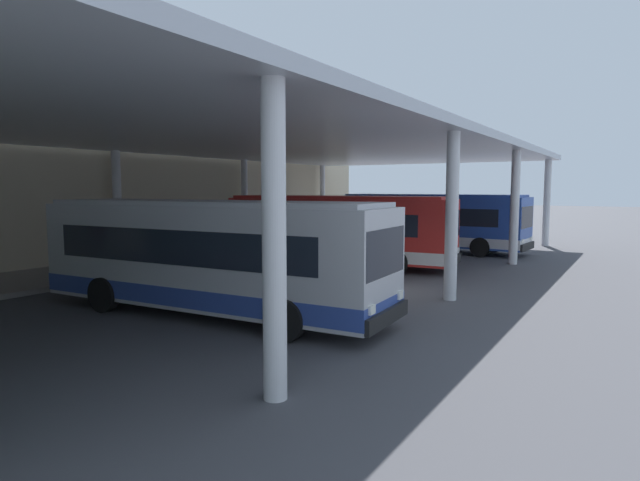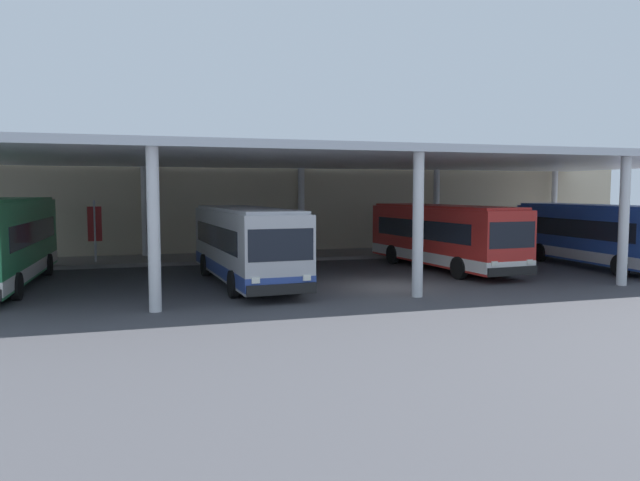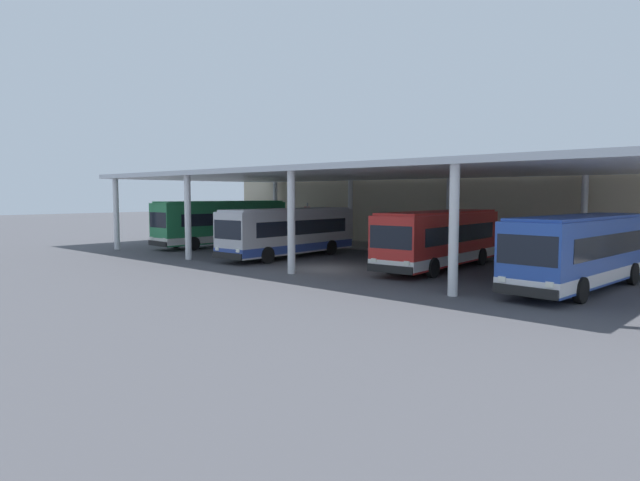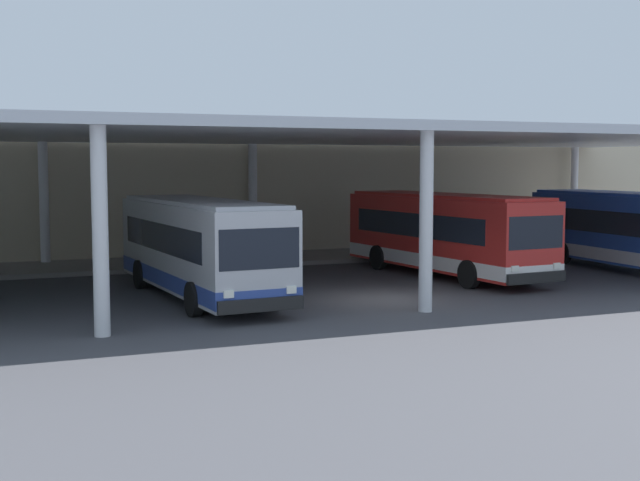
{
  "view_description": "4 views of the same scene",
  "coord_description": "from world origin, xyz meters",
  "px_view_note": "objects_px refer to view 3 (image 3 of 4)",
  "views": [
    {
      "loc": [
        -16.13,
        -7.62,
        3.51
      ],
      "look_at": [
        2.33,
        3.76,
        1.36
      ],
      "focal_mm": 29.65,
      "sensor_mm": 36.0,
      "label": 1
    },
    {
      "loc": [
        -9.82,
        -22.29,
        3.87
      ],
      "look_at": [
        -1.87,
        3.51,
        1.64
      ],
      "focal_mm": 33.84,
      "sensor_mm": 36.0,
      "label": 2
    },
    {
      "loc": [
        20.1,
        -22.16,
        4.05
      ],
      "look_at": [
        -2.24,
        2.1,
        1.3
      ],
      "focal_mm": 30.83,
      "sensor_mm": 36.0,
      "label": 3
    },
    {
      "loc": [
        -12.3,
        -23.83,
        4.27
      ],
      "look_at": [
        -0.92,
        3.25,
        1.65
      ],
      "focal_mm": 47.44,
      "sensor_mm": 36.0,
      "label": 4
    }
  ],
  "objects_px": {
    "banner_sign": "(307,220)",
    "bench_waiting": "(617,255)",
    "bus_second_bay": "(289,232)",
    "bus_far_bay": "(581,251)",
    "bus_nearest_bay": "(222,223)",
    "bus_middle_bay": "(440,239)"
  },
  "relations": [
    {
      "from": "banner_sign",
      "to": "bench_waiting",
      "type": "bearing_deg",
      "value": 2.14
    },
    {
      "from": "bus_second_bay",
      "to": "bench_waiting",
      "type": "bearing_deg",
      "value": 28.49
    },
    {
      "from": "bus_far_bay",
      "to": "banner_sign",
      "type": "height_order",
      "value": "banner_sign"
    },
    {
      "from": "bus_second_bay",
      "to": "bus_nearest_bay",
      "type": "bearing_deg",
      "value": 168.51
    },
    {
      "from": "bus_middle_bay",
      "to": "bus_far_bay",
      "type": "xyz_separation_m",
      "value": [
        7.81,
        -1.59,
        0.0
      ]
    },
    {
      "from": "bench_waiting",
      "to": "banner_sign",
      "type": "distance_m",
      "value": 23.48
    },
    {
      "from": "bus_middle_bay",
      "to": "banner_sign",
      "type": "xyz_separation_m",
      "value": [
        -16.5,
        6.69,
        0.32
      ]
    },
    {
      "from": "bus_nearest_bay",
      "to": "bus_second_bay",
      "type": "relative_size",
      "value": 1.07
    },
    {
      "from": "bus_far_bay",
      "to": "banner_sign",
      "type": "relative_size",
      "value": 3.33
    },
    {
      "from": "bus_second_bay",
      "to": "bench_waiting",
      "type": "height_order",
      "value": "bus_second_bay"
    },
    {
      "from": "bus_nearest_bay",
      "to": "bus_second_bay",
      "type": "xyz_separation_m",
      "value": [
        9.57,
        -1.94,
        -0.19
      ]
    },
    {
      "from": "bus_second_bay",
      "to": "bus_far_bay",
      "type": "bearing_deg",
      "value": 0.26
    },
    {
      "from": "bus_middle_bay",
      "to": "bench_waiting",
      "type": "relative_size",
      "value": 5.94
    },
    {
      "from": "bus_nearest_bay",
      "to": "bus_middle_bay",
      "type": "distance_m",
      "value": 19.68
    },
    {
      "from": "bus_far_bay",
      "to": "banner_sign",
      "type": "xyz_separation_m",
      "value": [
        -24.31,
        8.28,
        0.32
      ]
    },
    {
      "from": "bench_waiting",
      "to": "banner_sign",
      "type": "xyz_separation_m",
      "value": [
        -23.42,
        -0.88,
        1.32
      ]
    },
    {
      "from": "bus_second_bay",
      "to": "bus_middle_bay",
      "type": "height_order",
      "value": "same"
    },
    {
      "from": "bus_middle_bay",
      "to": "bench_waiting",
      "type": "xyz_separation_m",
      "value": [
        6.92,
        7.57,
        -0.99
      ]
    },
    {
      "from": "bus_nearest_bay",
      "to": "bench_waiting",
      "type": "xyz_separation_m",
      "value": [
        26.59,
        7.3,
        -1.18
      ]
    },
    {
      "from": "bench_waiting",
      "to": "banner_sign",
      "type": "relative_size",
      "value": 0.56
    },
    {
      "from": "bus_far_bay",
      "to": "bus_nearest_bay",
      "type": "bearing_deg",
      "value": 176.12
    },
    {
      "from": "bus_second_bay",
      "to": "bench_waiting",
      "type": "distance_m",
      "value": 19.4
    }
  ]
}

